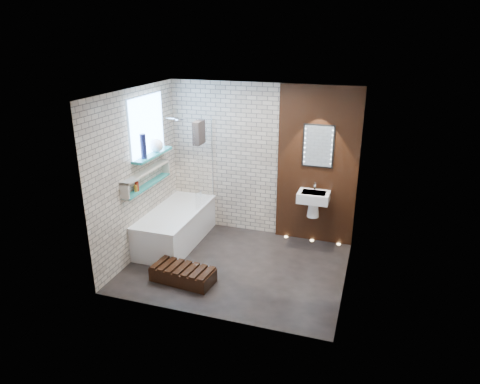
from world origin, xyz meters
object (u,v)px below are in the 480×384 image
(bath_screen, at_px, (204,164))
(walnut_step, at_px, (183,275))
(led_mirror, at_px, (318,146))
(washbasin, at_px, (313,200))
(bathtub, at_px, (176,226))

(bath_screen, xyz_separation_m, walnut_step, (0.27, -1.53, -1.18))
(led_mirror, bearing_deg, washbasin, -90.00)
(bath_screen, height_order, walnut_step, bath_screen)
(led_mirror, distance_m, walnut_step, 2.88)
(bath_screen, distance_m, led_mirror, 1.89)
(bathtub, xyz_separation_m, washbasin, (2.17, 0.62, 0.50))
(led_mirror, relative_size, walnut_step, 0.78)
(bathtub, height_order, washbasin, washbasin)
(bath_screen, relative_size, walnut_step, 1.56)
(led_mirror, bearing_deg, bathtub, -160.22)
(bathtub, height_order, walnut_step, bathtub)
(washbasin, xyz_separation_m, walnut_step, (-1.55, -1.71, -0.69))
(bath_screen, distance_m, walnut_step, 1.95)
(bath_screen, bearing_deg, bathtub, -128.90)
(washbasin, bearing_deg, bath_screen, -174.22)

